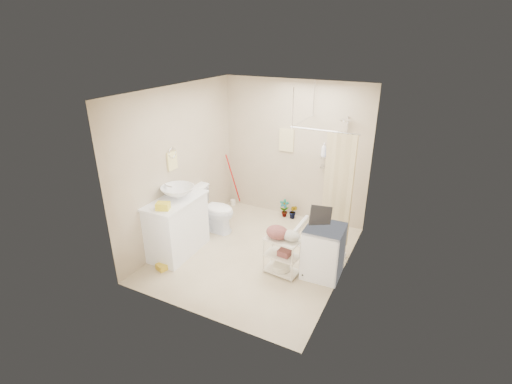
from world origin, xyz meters
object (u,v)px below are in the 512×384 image
vanity (177,226)px  washing_machine (323,251)px  toilet (213,209)px  laundry_rack (282,253)px

vanity → washing_machine: 2.35m
toilet → laundry_rack: size_ratio=1.17×
washing_machine → toilet: bearing=166.5°
toilet → washing_machine: toilet is taller
toilet → washing_machine: 2.22m
toilet → washing_machine: (2.18, -0.43, -0.01)m
vanity → washing_machine: vanity is taller
vanity → toilet: bearing=80.9°
vanity → washing_machine: size_ratio=1.36×
washing_machine → laundry_rack: washing_machine is taller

